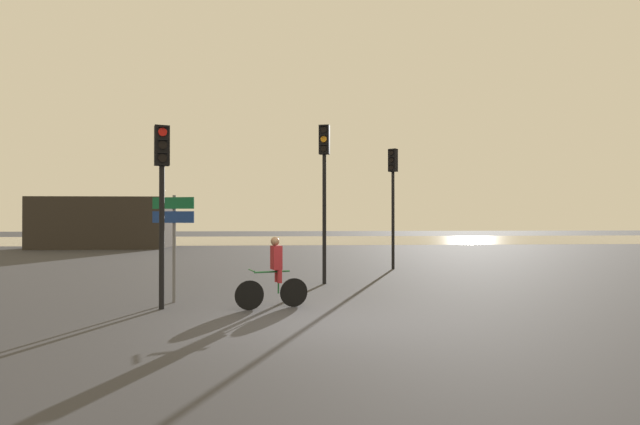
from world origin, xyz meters
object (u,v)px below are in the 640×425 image
object	(u,v)px
traffic_light_center	(324,174)
direction_sign_post	(174,228)
traffic_light_near_left	(162,181)
cyclist	(275,272)
traffic_light_far_right	(393,186)
distant_building	(103,223)

from	to	relation	value
traffic_light_center	direction_sign_post	distance (m)	5.21
traffic_light_near_left	direction_sign_post	distance (m)	1.39
direction_sign_post	cyclist	world-z (taller)	direction_sign_post
traffic_light_center	direction_sign_post	world-z (taller)	traffic_light_center
traffic_light_near_left	traffic_light_far_right	size ratio (longest dim) A/B	0.87
traffic_light_near_left	direction_sign_post	world-z (taller)	traffic_light_near_left
cyclist	direction_sign_post	bearing A→B (deg)	50.99
traffic_light_far_right	cyclist	size ratio (longest dim) A/B	2.91
direction_sign_post	traffic_light_far_right	bearing A→B (deg)	-116.79
traffic_light_far_right	cyclist	bearing A→B (deg)	100.85
traffic_light_center	cyclist	size ratio (longest dim) A/B	3.01
distant_building	cyclist	world-z (taller)	distant_building
traffic_light_near_left	traffic_light_center	distance (m)	5.60
traffic_light_center	cyclist	bearing A→B (deg)	83.41
direction_sign_post	cyclist	size ratio (longest dim) A/B	1.60
traffic_light_far_right	cyclist	xyz separation A→B (m)	(-4.43, -8.07, -2.46)
traffic_light_near_left	distant_building	bearing A→B (deg)	-87.16
traffic_light_near_left	cyclist	xyz separation A→B (m)	(2.54, -0.05, -2.07)
distant_building	traffic_light_far_right	xyz separation A→B (m)	(16.32, -14.29, 1.62)
cyclist	distant_building	bearing A→B (deg)	8.98
traffic_light_near_left	traffic_light_far_right	bearing A→B (deg)	-150.86
traffic_light_near_left	traffic_light_center	world-z (taller)	traffic_light_center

